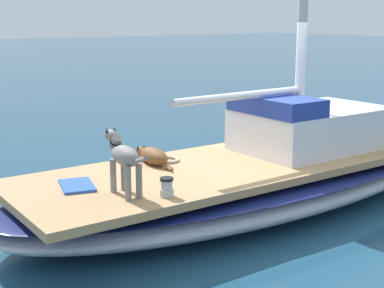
{
  "coord_description": "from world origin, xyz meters",
  "views": [
    {
      "loc": [
        5.58,
        -5.13,
        2.59
      ],
      "look_at": [
        0.0,
        -1.0,
        1.01
      ],
      "focal_mm": 52.86,
      "sensor_mm": 36.0,
      "label": 1
    }
  ],
  "objects_px": {
    "dog_brown": "(153,156)",
    "deck_winch": "(167,188)",
    "dog_grey": "(123,157)",
    "deck_towel": "(77,185)",
    "sailboat_main": "(250,182)",
    "coiled_rope": "(167,160)"
  },
  "relations": [
    {
      "from": "dog_brown",
      "to": "deck_winch",
      "type": "xyz_separation_m",
      "value": [
        1.27,
        -0.63,
        -0.01
      ]
    },
    {
      "from": "dog_grey",
      "to": "deck_winch",
      "type": "relative_size",
      "value": 4.47
    },
    {
      "from": "deck_winch",
      "to": "deck_towel",
      "type": "height_order",
      "value": "deck_winch"
    },
    {
      "from": "deck_winch",
      "to": "dog_brown",
      "type": "bearing_deg",
      "value": 153.67
    },
    {
      "from": "sailboat_main",
      "to": "dog_brown",
      "type": "relative_size",
      "value": 7.65
    },
    {
      "from": "dog_grey",
      "to": "deck_towel",
      "type": "distance_m",
      "value": 0.76
    },
    {
      "from": "dog_grey",
      "to": "deck_towel",
      "type": "relative_size",
      "value": 1.68
    },
    {
      "from": "dog_grey",
      "to": "coiled_rope",
      "type": "relative_size",
      "value": 2.9
    },
    {
      "from": "coiled_rope",
      "to": "deck_towel",
      "type": "relative_size",
      "value": 0.58
    },
    {
      "from": "dog_brown",
      "to": "deck_towel",
      "type": "distance_m",
      "value": 1.32
    },
    {
      "from": "dog_grey",
      "to": "deck_winch",
      "type": "bearing_deg",
      "value": 44.49
    },
    {
      "from": "dog_brown",
      "to": "coiled_rope",
      "type": "bearing_deg",
      "value": 86.54
    },
    {
      "from": "deck_winch",
      "to": "dog_grey",
      "type": "bearing_deg",
      "value": -135.51
    },
    {
      "from": "deck_towel",
      "to": "dog_brown",
      "type": "bearing_deg",
      "value": 106.1
    },
    {
      "from": "sailboat_main",
      "to": "deck_winch",
      "type": "height_order",
      "value": "deck_winch"
    },
    {
      "from": "dog_grey",
      "to": "coiled_rope",
      "type": "xyz_separation_m",
      "value": [
        -0.92,
        1.2,
        -0.4
      ]
    },
    {
      "from": "dog_grey",
      "to": "dog_brown",
      "type": "xyz_separation_m",
      "value": [
        -0.93,
        0.97,
        -0.32
      ]
    },
    {
      "from": "dog_brown",
      "to": "deck_towel",
      "type": "relative_size",
      "value": 1.7
    },
    {
      "from": "deck_winch",
      "to": "coiled_rope",
      "type": "distance_m",
      "value": 1.53
    },
    {
      "from": "sailboat_main",
      "to": "coiled_rope",
      "type": "xyz_separation_m",
      "value": [
        -0.59,
        -0.98,
        0.35
      ]
    },
    {
      "from": "dog_brown",
      "to": "dog_grey",
      "type": "bearing_deg",
      "value": -46.02
    },
    {
      "from": "sailboat_main",
      "to": "dog_grey",
      "type": "relative_size",
      "value": 7.78
    }
  ]
}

